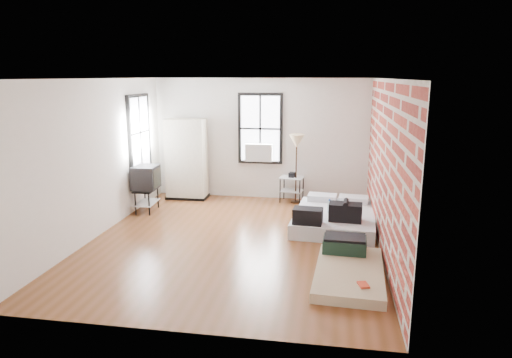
% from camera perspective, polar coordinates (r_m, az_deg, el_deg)
% --- Properties ---
extents(ground, '(6.00, 6.00, 0.00)m').
position_cam_1_polar(ground, '(8.15, -2.70, -7.67)').
color(ground, brown).
rests_on(ground, ground).
extents(room_shell, '(5.02, 6.02, 2.80)m').
position_cam_1_polar(room_shell, '(8.03, -0.67, 4.84)').
color(room_shell, silver).
rests_on(room_shell, ground).
extents(mattress_main, '(1.65, 2.14, 0.65)m').
position_cam_1_polar(mattress_main, '(8.97, 9.77, -4.70)').
color(mattress_main, silver).
rests_on(mattress_main, ground).
extents(mattress_bare, '(1.05, 1.86, 0.39)m').
position_cam_1_polar(mattress_bare, '(6.96, 11.44, -10.56)').
color(mattress_bare, tan).
rests_on(mattress_bare, ground).
extents(wardrobe, '(0.95, 0.55, 1.87)m').
position_cam_1_polar(wardrobe, '(10.81, -8.67, 2.45)').
color(wardrobe, black).
rests_on(wardrobe, ground).
extents(side_table, '(0.58, 0.49, 0.69)m').
position_cam_1_polar(side_table, '(10.49, 4.50, -0.37)').
color(side_table, black).
rests_on(side_table, ground).
extents(floor_lamp, '(0.34, 0.34, 1.57)m').
position_cam_1_polar(floor_lamp, '(10.25, 5.10, 4.28)').
color(floor_lamp, black).
rests_on(floor_lamp, ground).
extents(tv_stand, '(0.53, 0.73, 0.99)m').
position_cam_1_polar(tv_stand, '(9.93, -13.58, 0.01)').
color(tv_stand, black).
rests_on(tv_stand, ground).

